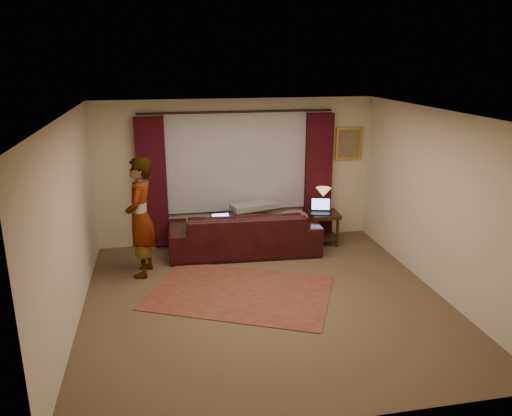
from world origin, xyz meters
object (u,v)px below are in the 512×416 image
(sofa, at_px, (244,224))
(person, at_px, (140,218))
(laptop_sofa, at_px, (222,222))
(end_table, at_px, (323,228))
(laptop_table, at_px, (321,207))
(tiffany_lamp, at_px, (323,199))

(sofa, distance_m, person, 1.86)
(laptop_sofa, distance_m, person, 1.41)
(laptop_sofa, distance_m, end_table, 1.95)
(end_table, xyz_separation_m, laptop_table, (-0.08, -0.05, 0.43))
(sofa, bearing_deg, person, 22.47)
(laptop_sofa, height_order, tiffany_lamp, tiffany_lamp)
(sofa, xyz_separation_m, laptop_sofa, (-0.41, -0.16, 0.12))
(end_table, distance_m, tiffany_lamp, 0.53)
(laptop_table, xyz_separation_m, person, (-3.12, -0.68, 0.21))
(laptop_sofa, bearing_deg, laptop_table, 5.48)
(sofa, relative_size, laptop_sofa, 7.33)
(laptop_sofa, height_order, end_table, laptop_sofa)
(sofa, bearing_deg, end_table, -172.26)
(person, bearing_deg, laptop_sofa, 119.19)
(end_table, bearing_deg, laptop_table, -149.46)
(laptop_table, relative_size, person, 0.21)
(tiffany_lamp, bearing_deg, laptop_table, -119.03)
(end_table, xyz_separation_m, tiffany_lamp, (0.01, 0.12, 0.51))
(tiffany_lamp, height_order, laptop_table, tiffany_lamp)
(end_table, height_order, tiffany_lamp, tiffany_lamp)
(end_table, height_order, laptop_table, laptop_table)
(sofa, bearing_deg, tiffany_lamp, -167.63)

